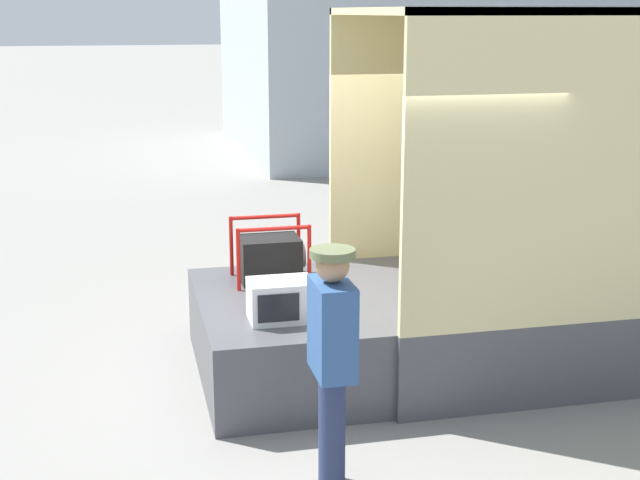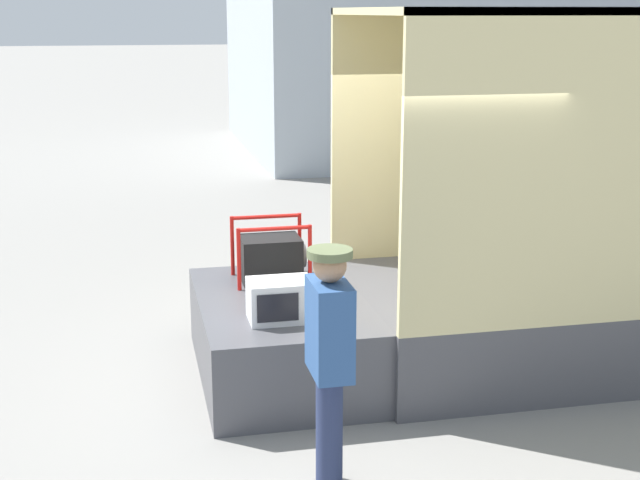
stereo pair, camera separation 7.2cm
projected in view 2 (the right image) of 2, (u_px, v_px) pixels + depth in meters
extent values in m
plane|color=gray|center=(359.00, 368.00, 7.91)|extent=(160.00, 160.00, 0.00)
cube|color=#4C4C51|center=(582.00, 314.00, 8.27)|extent=(4.27, 2.28, 0.70)
cube|color=beige|center=(539.00, 132.00, 8.93)|extent=(4.27, 0.06, 2.41)
cube|color=beige|center=(605.00, 11.00, 7.59)|extent=(4.27, 2.28, 0.06)
cylinder|color=silver|center=(599.00, 260.00, 8.04)|extent=(0.32, 0.32, 0.40)
cube|color=#4C4C51|center=(281.00, 337.00, 7.68)|extent=(1.40, 2.17, 0.70)
cube|color=white|center=(280.00, 300.00, 7.04)|extent=(0.51, 0.36, 0.33)
cube|color=black|center=(278.00, 308.00, 6.85)|extent=(0.32, 0.01, 0.22)
cube|color=black|center=(270.00, 259.00, 8.07)|extent=(0.54, 0.41, 0.40)
cylinder|color=slate|center=(294.00, 255.00, 8.11)|extent=(0.20, 0.23, 0.23)
cylinder|color=red|center=(239.00, 260.00, 7.76)|extent=(0.04, 0.04, 0.56)
cylinder|color=red|center=(310.00, 255.00, 7.89)|extent=(0.04, 0.04, 0.56)
cylinder|color=red|center=(232.00, 246.00, 8.21)|extent=(0.04, 0.04, 0.56)
cylinder|color=red|center=(300.00, 242.00, 8.34)|extent=(0.04, 0.04, 0.56)
cylinder|color=red|center=(274.00, 229.00, 7.76)|extent=(0.63, 0.04, 0.04)
cylinder|color=red|center=(266.00, 217.00, 8.21)|extent=(0.63, 0.04, 0.04)
cylinder|color=navy|center=(329.00, 429.00, 5.90)|extent=(0.18, 0.18, 0.79)
cube|color=#2D5189|center=(330.00, 328.00, 5.72)|extent=(0.24, 0.44, 0.62)
sphere|color=tan|center=(330.00, 266.00, 5.62)|extent=(0.22, 0.22, 0.22)
cylinder|color=#606B47|center=(330.00, 253.00, 5.60)|extent=(0.29, 0.29, 0.05)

